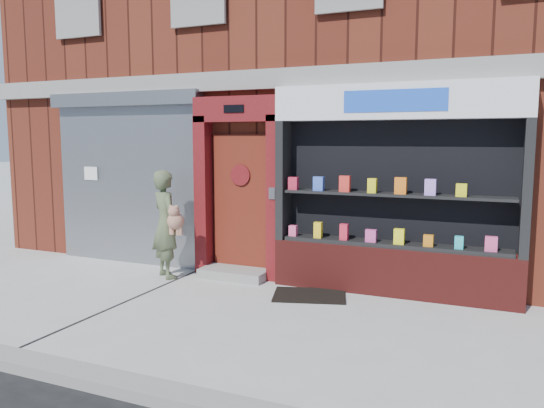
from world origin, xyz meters
The scene contains 8 objects.
ground centered at (0.00, 0.00, 0.00)m, with size 80.00×80.00×0.00m, color #9E9E99.
curb centered at (0.00, -2.15, 0.06)m, with size 60.00×0.30×0.12m, color gray.
building centered at (0.00, 5.99, 4.00)m, with size 12.00×8.16×8.00m.
shutter_bay centered at (-3.00, 1.93, 1.72)m, with size 3.10×0.30×3.04m.
red_door_bay centered at (-0.75, 1.86, 1.46)m, with size 1.52×0.58×2.90m.
pharmacy_bay centered at (1.75, 1.81, 1.37)m, with size 3.50×0.41×3.00m.
woman centered at (-1.78, 1.31, 0.88)m, with size 0.80×0.69×1.74m.
doormat centered at (0.69, 1.23, 0.01)m, with size 1.02×0.71×0.03m, color black.
Camera 1 is at (3.12, -5.73, 2.25)m, focal length 35.00 mm.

